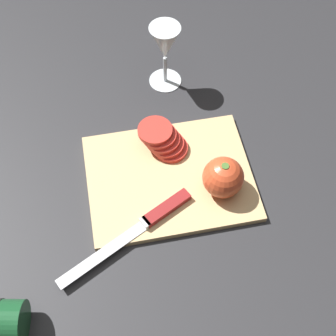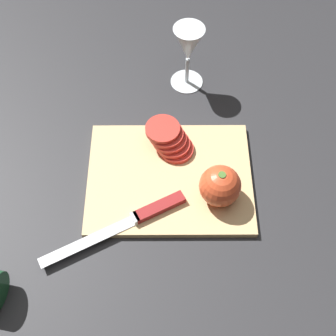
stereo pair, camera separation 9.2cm
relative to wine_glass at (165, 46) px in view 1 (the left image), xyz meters
The scene contains 6 objects.
ground_plane 0.28m from the wine_glass, 80.60° to the left, with size 3.00×3.00×0.00m, color #28282B.
cutting_board 0.29m from the wine_glass, 80.53° to the left, with size 0.33×0.26×0.01m.
wine_glass is the anchor object (origin of this frame).
whole_tomato 0.32m from the wine_glass, 99.60° to the left, with size 0.08×0.08×0.08m.
knife 0.38m from the wine_glass, 76.00° to the left, with size 0.27×0.16×0.01m.
tomato_slice_stack_near 0.21m from the wine_glass, 78.07° to the left, with size 0.10×0.09×0.05m.
Camera 1 is at (0.10, 0.50, 0.82)m, focal length 50.00 mm.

